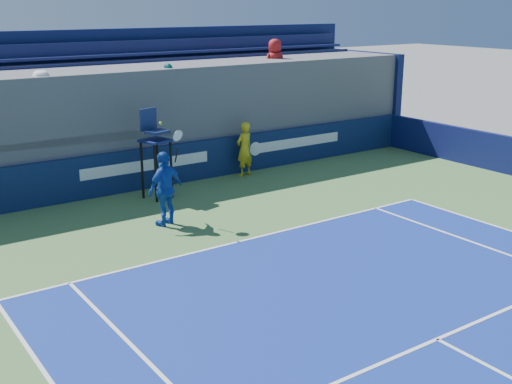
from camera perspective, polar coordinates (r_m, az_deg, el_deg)
ball_person at (r=19.91m, az=-1.04°, el=3.84°), size 0.69×0.53×1.69m
back_hoarding at (r=18.84m, az=-9.77°, el=2.07°), size 20.40×0.21×1.20m
umpire_chair at (r=17.65m, az=-8.98°, el=4.23°), size 0.85×0.85×2.48m
tennis_player at (r=15.53m, az=-8.06°, el=0.31°), size 1.16×0.77×2.57m
stadium_seating at (r=20.42m, az=-12.44°, el=6.58°), size 21.00×4.05×4.40m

